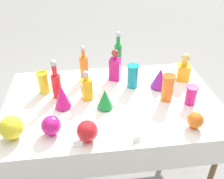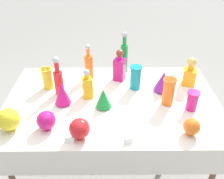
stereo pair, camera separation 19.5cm
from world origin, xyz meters
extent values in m
plane|color=gray|center=(0.00, 0.00, 0.00)|extent=(40.00, 40.00, 0.00)
cube|color=white|center=(0.00, 0.00, 0.74)|extent=(1.71, 1.07, 0.03)
cube|color=white|center=(0.00, -0.54, 0.64)|extent=(1.71, 0.01, 0.24)
cylinder|color=brown|center=(-0.75, -0.43, 0.36)|extent=(0.04, 0.04, 0.73)
cylinder|color=brown|center=(0.75, -0.43, 0.36)|extent=(0.04, 0.04, 0.73)
cylinder|color=brown|center=(-0.75, 0.43, 0.36)|extent=(0.04, 0.04, 0.73)
cylinder|color=brown|center=(0.75, 0.43, 0.36)|extent=(0.04, 0.04, 0.73)
cylinder|color=red|center=(-0.43, 0.10, 0.86)|extent=(0.07, 0.07, 0.20)
cylinder|color=red|center=(-0.43, 0.10, 1.01)|extent=(0.04, 0.04, 0.09)
sphere|color=#B2B2B7|center=(-0.43, 0.10, 1.07)|extent=(0.05, 0.05, 0.05)
cylinder|color=orange|center=(-0.20, 0.35, 0.87)|extent=(0.07, 0.07, 0.22)
cylinder|color=orange|center=(-0.20, 0.35, 1.02)|extent=(0.03, 0.03, 0.07)
sphere|color=#B2B2B7|center=(-0.20, 0.35, 1.07)|extent=(0.04, 0.04, 0.04)
cylinder|color=#198C38|center=(0.12, 0.46, 0.90)|extent=(0.07, 0.07, 0.27)
cylinder|color=#198C38|center=(0.12, 0.46, 1.07)|extent=(0.03, 0.03, 0.09)
sphere|color=#B2B2B7|center=(0.12, 0.46, 1.13)|extent=(0.05, 0.05, 0.05)
cube|color=#C61972|center=(0.07, 0.32, 0.86)|extent=(0.12, 0.12, 0.20)
cylinder|color=#C61972|center=(0.07, 0.32, 0.98)|extent=(0.04, 0.04, 0.04)
sphere|color=maroon|center=(0.07, 0.32, 1.02)|extent=(0.06, 0.06, 0.06)
cube|color=orange|center=(0.67, 0.23, 0.83)|extent=(0.13, 0.13, 0.14)
cylinder|color=orange|center=(0.67, 0.23, 0.93)|extent=(0.05, 0.05, 0.05)
sphere|color=gold|center=(0.67, 0.23, 0.98)|extent=(0.08, 0.08, 0.08)
cube|color=orange|center=(-0.20, 0.05, 0.85)|extent=(0.09, 0.09, 0.17)
cylinder|color=orange|center=(-0.20, 0.05, 0.95)|extent=(0.04, 0.04, 0.04)
sphere|color=#B2B2B7|center=(-0.20, 0.05, 0.99)|extent=(0.05, 0.05, 0.05)
cylinder|color=#C61972|center=(0.60, -0.12, 0.84)|extent=(0.08, 0.08, 0.15)
cylinder|color=#C61972|center=(0.60, -0.12, 0.91)|extent=(0.10, 0.10, 0.01)
cylinder|color=yellow|center=(-0.55, 0.19, 0.85)|extent=(0.09, 0.09, 0.18)
cylinder|color=yellow|center=(-0.55, 0.19, 0.94)|extent=(0.10, 0.10, 0.01)
cylinder|color=orange|center=(0.43, -0.05, 0.87)|extent=(0.09, 0.09, 0.22)
cylinder|color=orange|center=(0.43, -0.05, 0.98)|extent=(0.10, 0.10, 0.01)
cylinder|color=teal|center=(0.20, 0.17, 0.86)|extent=(0.09, 0.09, 0.21)
cylinder|color=teal|center=(0.20, 0.17, 0.96)|extent=(0.10, 0.10, 0.01)
cylinder|color=#C61972|center=(-0.38, -0.05, 0.77)|extent=(0.07, 0.07, 0.01)
cone|color=#C61972|center=(-0.38, -0.05, 0.86)|extent=(0.13, 0.13, 0.18)
cylinder|color=#198C38|center=(-0.07, -0.09, 0.77)|extent=(0.07, 0.07, 0.01)
cone|color=#198C38|center=(-0.07, -0.09, 0.85)|extent=(0.12, 0.12, 0.15)
cylinder|color=purple|center=(0.43, 0.13, 0.77)|extent=(0.08, 0.08, 0.01)
cone|color=purple|center=(0.43, 0.13, 0.86)|extent=(0.15, 0.15, 0.17)
cylinder|color=red|center=(-0.21, -0.42, 0.76)|extent=(0.06, 0.06, 0.01)
sphere|color=red|center=(-0.21, -0.42, 0.84)|extent=(0.14, 0.14, 0.14)
cylinder|color=#C61972|center=(-0.45, -0.33, 0.76)|extent=(0.06, 0.06, 0.01)
sphere|color=#C61972|center=(-0.45, -0.33, 0.83)|extent=(0.13, 0.13, 0.13)
cylinder|color=yellow|center=(-0.70, -0.34, 0.76)|extent=(0.07, 0.07, 0.01)
sphere|color=yellow|center=(-0.70, -0.34, 0.85)|extent=(0.16, 0.16, 0.16)
cylinder|color=orange|center=(0.52, -0.39, 0.76)|extent=(0.05, 0.05, 0.01)
sphere|color=orange|center=(0.52, -0.39, 0.83)|extent=(0.11, 0.11, 0.11)
cube|color=white|center=(-0.28, -0.47, 0.78)|extent=(0.06, 0.02, 0.04)
cube|color=white|center=(0.10, -0.48, 0.78)|extent=(0.06, 0.03, 0.04)
camera|label=1|loc=(-0.21, -1.61, 1.94)|focal=40.00mm
camera|label=2|loc=(-0.01, -1.62, 1.94)|focal=40.00mm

